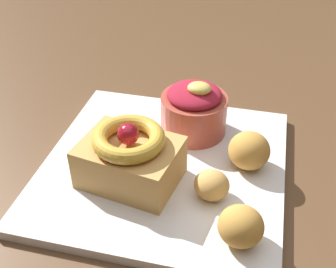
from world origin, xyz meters
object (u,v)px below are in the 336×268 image
fritter_front (212,185)px  fritter_middle (249,151)px  berry_ramekin (194,110)px  front_plate (164,167)px  fritter_back (241,226)px  cake_slice (130,157)px

fritter_front → fritter_middle: bearing=60.8°
berry_ramekin → front_plate: bearing=-106.0°
fritter_back → fritter_middle: bearing=91.1°
fritter_middle → berry_ramekin: bearing=144.3°
fritter_middle → fritter_back: (0.00, -0.11, -0.00)m
cake_slice → fritter_front: 0.09m
fritter_middle → fritter_back: fritter_middle is taller
front_plate → fritter_back: bearing=-44.0°
berry_ramekin → fritter_middle: berry_ramekin is taller
berry_ramekin → cake_slice: bearing=-115.0°
fritter_back → front_plate: bearing=136.0°
berry_ramekin → fritter_middle: bearing=-35.7°
front_plate → fritter_back: fritter_back is taller
front_plate → fritter_front: (0.06, -0.04, 0.02)m
fritter_middle → fritter_front: bearing=-119.2°
fritter_front → fritter_back: fritter_back is taller
cake_slice → fritter_middle: (0.12, 0.05, -0.01)m
cake_slice → fritter_front: size_ratio=3.06×
fritter_front → fritter_back: 0.06m
cake_slice → fritter_back: size_ratio=2.65×
front_plate → fritter_middle: size_ratio=5.85×
berry_ramekin → fritter_back: 0.18m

